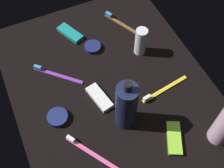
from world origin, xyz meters
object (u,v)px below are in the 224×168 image
(toothbrush_yellow, at_px, (162,90))
(toothbrush_brown, at_px, (122,23))
(lotion_bottle, at_px, (126,106))
(cream_tin_left, at_px, (93,47))
(deodorant_stick, at_px, (141,42))
(cream_tin_right, at_px, (58,117))
(toothbrush_purple, at_px, (55,74))
(snack_bar_white, at_px, (99,97))
(snack_bar_teal, at_px, (70,33))
(toothbrush_pink, at_px, (89,151))
(snack_bar_lime, at_px, (174,138))

(toothbrush_yellow, distance_m, toothbrush_brown, 0.33)
(lotion_bottle, height_order, cream_tin_left, lotion_bottle)
(deodorant_stick, distance_m, cream_tin_right, 0.38)
(toothbrush_purple, bearing_deg, lotion_bottle, -150.49)
(toothbrush_yellow, relative_size, snack_bar_white, 1.73)
(toothbrush_yellow, height_order, snack_bar_teal, toothbrush_yellow)
(deodorant_stick, distance_m, toothbrush_yellow, 0.19)
(snack_bar_white, distance_m, snack_bar_teal, 0.30)
(toothbrush_pink, distance_m, toothbrush_brown, 0.52)
(toothbrush_pink, bearing_deg, snack_bar_teal, -13.49)
(cream_tin_left, bearing_deg, lotion_bottle, 176.50)
(deodorant_stick, relative_size, snack_bar_lime, 1.05)
(cream_tin_right, bearing_deg, lotion_bottle, -116.01)
(toothbrush_purple, distance_m, snack_bar_lime, 0.44)
(toothbrush_pink, xyz_separation_m, cream_tin_right, (0.14, 0.05, 0.00))
(toothbrush_pink, height_order, cream_tin_right, toothbrush_pink)
(toothbrush_pink, relative_size, cream_tin_left, 2.65)
(deodorant_stick, distance_m, snack_bar_white, 0.25)
(snack_bar_white, bearing_deg, toothbrush_pink, 135.01)
(toothbrush_purple, relative_size, snack_bar_teal, 1.32)
(toothbrush_yellow, distance_m, snack_bar_teal, 0.41)
(deodorant_stick, relative_size, cream_tin_right, 1.67)
(lotion_bottle, relative_size, toothbrush_purple, 1.53)
(toothbrush_pink, xyz_separation_m, snack_bar_white, (0.15, -0.10, 0.00))
(deodorant_stick, height_order, toothbrush_brown, deodorant_stick)
(toothbrush_purple, distance_m, cream_tin_right, 0.17)
(deodorant_stick, distance_m, toothbrush_pink, 0.41)
(lotion_bottle, height_order, toothbrush_purple, lotion_bottle)
(lotion_bottle, height_order, cream_tin_right, lotion_bottle)
(toothbrush_brown, bearing_deg, snack_bar_lime, 173.07)
(toothbrush_brown, height_order, snack_bar_teal, toothbrush_brown)
(deodorant_stick, bearing_deg, toothbrush_brown, 0.86)
(toothbrush_brown, relative_size, cream_tin_left, 2.80)
(toothbrush_purple, relative_size, toothbrush_yellow, 0.77)
(toothbrush_purple, xyz_separation_m, snack_bar_white, (-0.15, -0.10, 0.00))
(deodorant_stick, bearing_deg, toothbrush_purple, 84.75)
(toothbrush_pink, relative_size, toothbrush_yellow, 0.88)
(toothbrush_brown, distance_m, cream_tin_left, 0.16)
(deodorant_stick, height_order, cream_tin_right, deodorant_stick)
(snack_bar_white, height_order, cream_tin_right, cream_tin_right)
(deodorant_stick, relative_size, toothbrush_purple, 0.79)
(cream_tin_left, relative_size, cream_tin_right, 0.91)
(snack_bar_teal, bearing_deg, cream_tin_right, 129.65)
(toothbrush_yellow, bearing_deg, cream_tin_right, 82.30)
(snack_bar_white, xyz_separation_m, snack_bar_lime, (-0.22, -0.15, 0.00))
(toothbrush_yellow, xyz_separation_m, snack_bar_white, (0.06, 0.20, 0.00))
(toothbrush_yellow, xyz_separation_m, cream_tin_right, (0.05, 0.35, 0.00))
(cream_tin_left, bearing_deg, deodorant_stick, -119.41)
(toothbrush_yellow, distance_m, snack_bar_lime, 0.17)
(snack_bar_lime, relative_size, cream_tin_left, 1.75)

